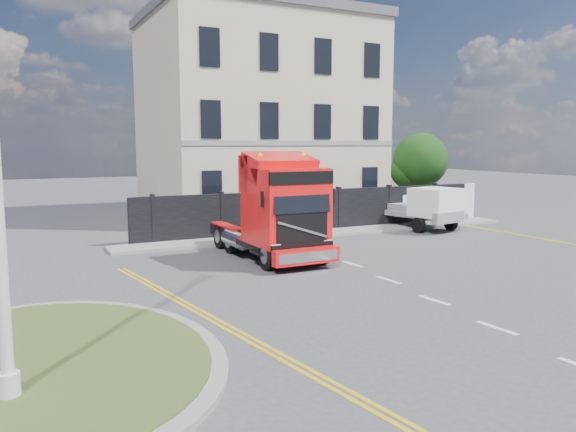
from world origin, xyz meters
TOP-DOWN VIEW (x-y plane):
  - ground at (0.00, 0.00)m, footprint 120.00×120.00m
  - traffic_island at (-7.00, -3.00)m, footprint 6.80×6.80m
  - hoarding_fence at (6.55, 9.00)m, footprint 18.80×0.25m
  - georgian_building at (6.00, 16.50)m, footprint 12.30×10.30m
  - tree at (14.38, 12.10)m, footprint 3.20×3.20m
  - pavement_far at (6.00, 8.10)m, footprint 20.00×1.60m
  - truck at (1.24, 3.83)m, footprint 2.39×6.27m
  - flatbed_pickup at (10.83, 7.04)m, footprint 2.82×5.28m

SIDE VIEW (x-z plane):
  - ground at x=0.00m, z-range 0.00..0.00m
  - pavement_far at x=6.00m, z-range 0.00..0.12m
  - traffic_island at x=-7.00m, z-range 0.00..0.16m
  - hoarding_fence at x=6.55m, z-range 0.00..2.00m
  - flatbed_pickup at x=10.83m, z-range 0.08..2.16m
  - truck at x=1.24m, z-range -0.20..3.55m
  - tree at x=14.38m, z-range 0.65..5.45m
  - georgian_building at x=6.00m, z-range -0.63..12.17m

